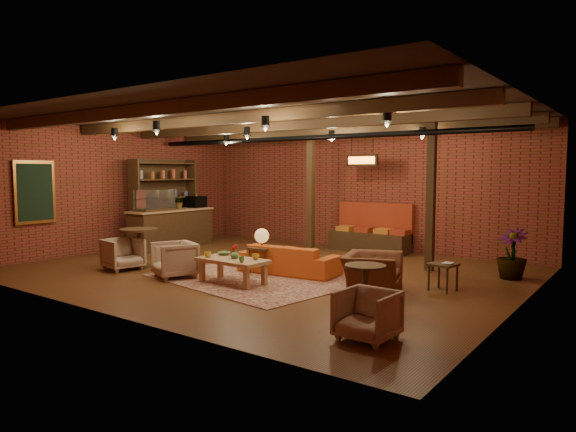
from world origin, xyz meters
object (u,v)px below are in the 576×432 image
Objects in this scene: coffee_table at (232,261)px; armchair_b at (174,258)px; armchair_a at (123,252)px; armchair_far at (367,312)px; armchair_right at (372,267)px; sofa at (289,259)px; side_table_lamp at (262,239)px; round_table_left at (139,241)px; plant_tall at (514,203)px; round_table_right at (365,281)px; side_table_book at (443,265)px.

coffee_table is 1.32m from armchair_b.
armchair_a is 1.07× the size of armchair_far.
armchair_far is at bearing -171.48° from armchair_right.
armchair_b is at bearing 89.52° from armchair_right.
side_table_lamp is (-0.45, -0.33, 0.41)m from sofa.
sofa is 1.49× the size of coffee_table.
round_table_left is 0.29× the size of plant_tall.
side_table_book is at bearing 77.79° from round_table_right.
side_table_book is at bearing 11.54° from side_table_lamp.
armchair_far is (6.22, -1.40, -0.23)m from round_table_left.
sofa is 4.07× the size of side_table_book.
side_table_lamp is 2.59m from armchair_right.
armchair_b is 0.74× the size of armchair_right.
sofa is 2.79× the size of armchair_a.
armchair_b is (1.43, -0.27, -0.19)m from round_table_left.
side_table_lamp reaches higher than side_table_book.
side_table_lamp is at bearing -168.46° from side_table_book.
armchair_far is 0.23× the size of plant_tall.
side_table_book is 3.13m from armchair_far.
side_table_lamp reaches higher than armchair_far.
armchair_a is at bearing 173.18° from armchair_far.
armchair_a is (-2.66, -1.38, -0.34)m from side_table_lamp.
plant_tall is at bearing 72.84° from round_table_right.
armchair_right is 1.46× the size of round_table_right.
plant_tall is at bearing 40.47° from coffee_table.
sofa is at bearing -172.87° from side_table_book.
side_table_book is (6.14, 2.10, 0.08)m from armchair_a.
side_table_lamp is 3.02m from armchair_a.
round_table_left is (-2.72, 0.01, 0.16)m from coffee_table.
armchair_right is at bearing 117.97° from armchair_far.
plant_tall is at bearing 85.71° from armchair_far.
armchair_a is at bearing 24.00° from sofa.
side_table_lamp is at bearing 70.84° from armchair_b.
armchair_b reaches higher than sofa.
round_table_right reaches higher than armchair_far.
side_table_lamp is 1.20× the size of armchair_b.
round_table_left is at bearing -167.63° from armchair_b.
plant_tall is (6.87, 3.84, 1.11)m from armchair_a.
armchair_far is (3.19, -2.74, 0.04)m from sofa.
plant_tall reaches higher than armchair_b.
armchair_right reaches higher than coffee_table.
armchair_right is (2.44, 0.84, 0.04)m from coffee_table.
side_table_lamp is 3.33m from round_table_right.
coffee_table is at bearing -152.66° from side_table_book.
armchair_a is 1.03× the size of round_table_right.
armchair_b is (-1.61, -1.62, 0.09)m from sofa.
round_table_left is (-3.03, -1.35, 0.27)m from sofa.
coffee_table is at bearing -139.53° from plant_tall.
coffee_table is at bearing 34.42° from armchair_b.
sofa is 1.97× the size of armchair_right.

